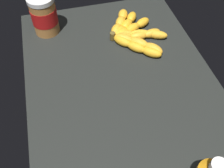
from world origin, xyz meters
The scene contains 3 objects.
ground_plane centered at (0.00, 0.00, -2.38)cm, with size 99.68×61.75×4.76cm, color black.
banana_bunch centered at (-25.68, 10.02, 1.72)cm, with size 29.98×21.69×3.76cm.
peanut_butter_jar centered at (-37.41, -21.00, 7.42)cm, with size 9.68×9.68×14.86cm.
Camera 1 is at (44.89, -16.32, 65.02)cm, focal length 40.98 mm.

